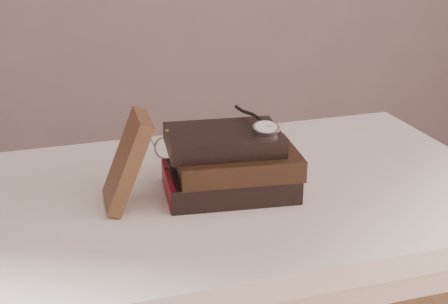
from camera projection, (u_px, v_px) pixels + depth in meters
name	position (u px, v px, depth m)	size (l,w,h in m)	color
table	(223.00, 235.00, 1.20)	(1.00, 0.60, 0.75)	silver
book_stack	(230.00, 164.00, 1.14)	(0.24, 0.18, 0.11)	black
journal	(127.00, 161.00, 1.08)	(0.02, 0.10, 0.16)	#3D2517
pocket_watch	(264.00, 127.00, 1.12)	(0.05, 0.15, 0.02)	silver
eyeglasses	(179.00, 146.00, 1.19)	(0.10, 0.12, 0.04)	silver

